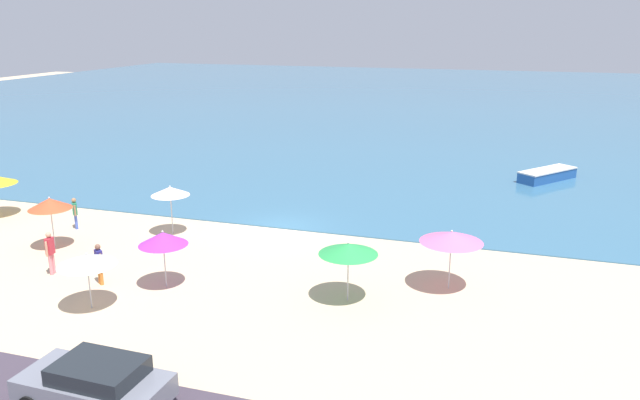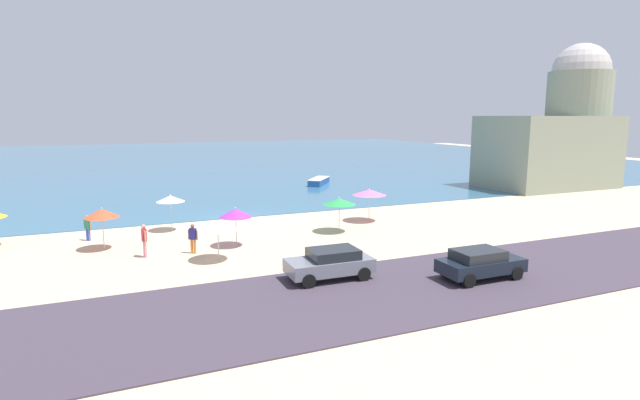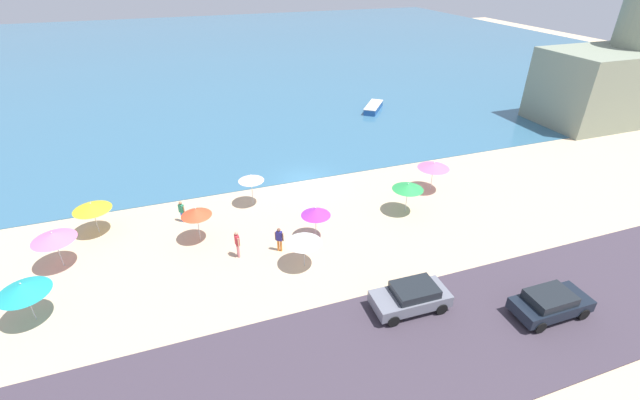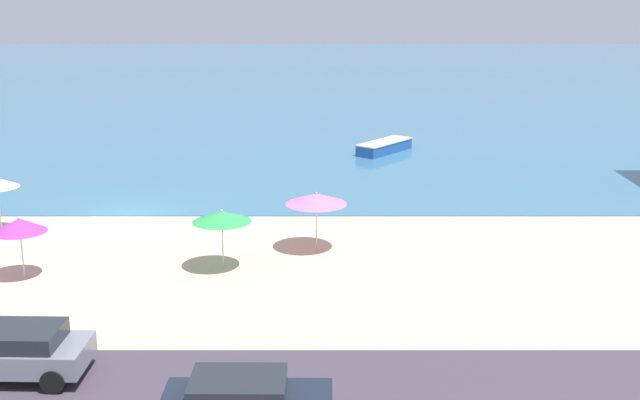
# 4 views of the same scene
# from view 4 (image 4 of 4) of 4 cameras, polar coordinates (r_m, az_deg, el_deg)

# --- Properties ---
(ground_plane) EXTENTS (160.00, 160.00, 0.00)m
(ground_plane) POSITION_cam_4_polar(r_m,az_deg,el_deg) (37.73, -13.94, -1.17)
(ground_plane) COLOR #CDB28E
(sea) EXTENTS (150.00, 110.00, 0.05)m
(sea) POSITION_cam_4_polar(r_m,az_deg,el_deg) (91.21, -5.95, 8.54)
(sea) COLOR #366786
(sea) RESTS_ON ground_plane
(beach_umbrella_1) EXTENTS (2.42, 2.42, 2.40)m
(beach_umbrella_1) POSITION_cam_4_polar(r_m,az_deg,el_deg) (31.50, -0.53, 0.09)
(beach_umbrella_1) COLOR #B2B2B7
(beach_umbrella_1) RESTS_ON ground_plane
(beach_umbrella_6) EXTENTS (2.19, 2.19, 2.31)m
(beach_umbrella_6) POSITION_cam_4_polar(r_m,az_deg,el_deg) (29.60, -7.26, -1.18)
(beach_umbrella_6) COLOR #B2B2B7
(beach_umbrella_6) RESTS_ON ground_plane
(beach_umbrella_8) EXTENTS (1.90, 1.90, 2.31)m
(beach_umbrella_8) POSITION_cam_4_polar(r_m,az_deg,el_deg) (30.45, -20.85, -1.71)
(beach_umbrella_8) COLOR #B2B2B7
(beach_umbrella_8) RESTS_ON ground_plane
(parked_car_2) EXTENTS (4.02, 2.03, 1.41)m
(parked_car_2) POSITION_cam_4_polar(r_m,az_deg,el_deg) (23.23, -21.16, -10.00)
(parked_car_2) COLOR slate
(parked_car_2) RESTS_ON coastal_road
(skiff_nearshore) EXTENTS (3.80, 4.42, 0.72)m
(skiff_nearshore) POSITION_cam_4_polar(r_m,az_deg,el_deg) (50.68, 4.37, 3.82)
(skiff_nearshore) COLOR #24539A
(skiff_nearshore) RESTS_ON sea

